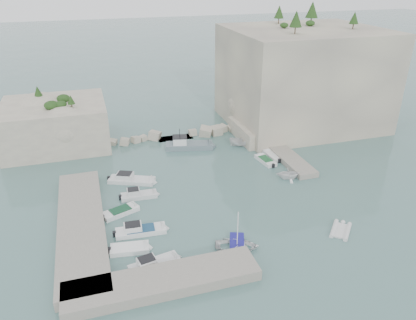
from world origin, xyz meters
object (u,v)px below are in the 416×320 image
object	(u,v)px
motorboat_d	(141,233)
work_boat	(189,148)
motorboat_c	(121,214)
motorboat_e	(130,251)
tender_east_a	(288,178)
tender_east_d	(242,146)
inflatable_dinghy	(340,231)
rowboat	(237,248)
tender_east_b	(265,162)
motorboat_f	(155,267)
motorboat_a	(132,182)
motorboat_b	(139,197)
tender_east_c	(272,157)

from	to	relation	value
motorboat_d	work_boat	world-z (taller)	work_boat
motorboat_c	motorboat_e	xyz separation A→B (m)	(0.16, -7.38, 0.00)
tender_east_a	tender_east_d	size ratio (longest dim) A/B	0.81
motorboat_d	inflatable_dinghy	distance (m)	22.22
tender_east_d	motorboat_d	bearing A→B (deg)	159.03
motorboat_e	tender_east_d	bearing A→B (deg)	53.79
tender_east_a	rowboat	bearing A→B (deg)	150.70
motorboat_d	tender_east_b	xyz separation A→B (m)	(20.63, 12.41, 0.00)
motorboat_f	work_boat	size ratio (longest dim) A/B	0.67
tender_east_b	motorboat_c	bearing A→B (deg)	102.01
motorboat_e	tender_east_b	bearing A→B (deg)	42.08
motorboat_a	motorboat_b	size ratio (longest dim) A/B	1.38
motorboat_f	tender_east_b	xyz separation A→B (m)	(20.19, 18.36, 0.00)
motorboat_b	rowboat	xyz separation A→B (m)	(8.27, -13.38, 0.00)
inflatable_dinghy	motorboat_e	bearing A→B (deg)	123.65
inflatable_dinghy	tender_east_c	world-z (taller)	tender_east_c
motorboat_f	tender_east_a	world-z (taller)	tender_east_a
tender_east_c	motorboat_d	bearing A→B (deg)	117.60
work_boat	tender_east_a	bearing A→B (deg)	-40.56
motorboat_a	tender_east_a	bearing A→B (deg)	9.41
motorboat_b	work_boat	bearing A→B (deg)	55.37
rowboat	inflatable_dinghy	bearing A→B (deg)	-72.53
motorboat_d	motorboat_b	bearing A→B (deg)	86.60
tender_east_d	tender_east_a	bearing A→B (deg)	-145.73
motorboat_a	inflatable_dinghy	size ratio (longest dim) A/B	1.82
motorboat_a	motorboat_e	world-z (taller)	motorboat_a
motorboat_c	motorboat_f	bearing A→B (deg)	-99.22
motorboat_a	tender_east_a	world-z (taller)	tender_east_a
tender_east_c	tender_east_d	world-z (taller)	tender_east_d
tender_east_a	motorboat_c	bearing A→B (deg)	110.75
motorboat_e	tender_east_d	size ratio (longest dim) A/B	1.04
tender_east_d	tender_east_b	bearing A→B (deg)	-145.13
tender_east_b	motorboat_a	bearing A→B (deg)	83.76
motorboat_b	tender_east_c	world-z (taller)	motorboat_b
motorboat_c	inflatable_dinghy	xyz separation A→B (m)	(23.05, -10.86, 0.00)
tender_east_a	work_boat	size ratio (longest dim) A/B	0.41
rowboat	tender_east_c	size ratio (longest dim) A/B	1.03
rowboat	motorboat_a	bearing A→B (deg)	46.19
motorboat_c	work_boat	distance (m)	20.60
tender_east_b	tender_east_d	distance (m)	6.73
rowboat	work_boat	size ratio (longest dim) A/B	0.55
rowboat	tender_east_b	xyz separation A→B (m)	(11.43, 18.09, 0.00)
inflatable_dinghy	tender_east_d	xyz separation A→B (m)	(-1.88, 25.30, 0.00)
motorboat_f	rowboat	distance (m)	8.77
rowboat	tender_east_a	bearing A→B (deg)	-24.58
motorboat_b	motorboat_d	world-z (taller)	same
motorboat_f	inflatable_dinghy	distance (m)	20.88
motorboat_c	tender_east_b	world-z (taller)	same
motorboat_a	tender_east_b	size ratio (longest dim) A/B	1.51
tender_east_c	tender_east_d	xyz separation A→B (m)	(-2.92, 5.39, 0.00)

